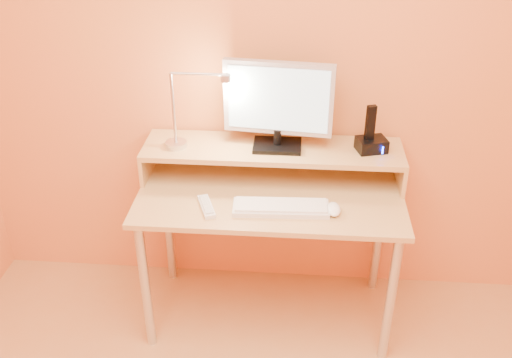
# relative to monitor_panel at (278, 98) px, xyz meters

# --- Properties ---
(wall_back) EXTENTS (3.00, 0.04, 2.50)m
(wall_back) POSITION_rel_monitor_panel_xyz_m (-0.02, 0.16, 0.13)
(wall_back) COLOR #E07544
(wall_back) RESTS_ON floor
(desk_leg_fl) EXTENTS (0.04, 0.04, 0.69)m
(desk_leg_fl) POSITION_rel_monitor_panel_xyz_m (-0.57, -0.41, -0.77)
(desk_leg_fl) COLOR silver
(desk_leg_fl) RESTS_ON floor
(desk_leg_fr) EXTENTS (0.04, 0.04, 0.69)m
(desk_leg_fr) POSITION_rel_monitor_panel_xyz_m (0.53, -0.41, -0.77)
(desk_leg_fr) COLOR silver
(desk_leg_fr) RESTS_ON floor
(desk_leg_bl) EXTENTS (0.04, 0.04, 0.69)m
(desk_leg_bl) POSITION_rel_monitor_panel_xyz_m (-0.57, 0.09, -0.77)
(desk_leg_bl) COLOR silver
(desk_leg_bl) RESTS_ON floor
(desk_leg_br) EXTENTS (0.04, 0.04, 0.69)m
(desk_leg_br) POSITION_rel_monitor_panel_xyz_m (0.53, 0.09, -0.77)
(desk_leg_br) COLOR silver
(desk_leg_br) RESTS_ON floor
(desk_lower) EXTENTS (1.20, 0.60, 0.02)m
(desk_lower) POSITION_rel_monitor_panel_xyz_m (-0.02, -0.16, -0.41)
(desk_lower) COLOR tan
(desk_lower) RESTS_ON floor
(shelf_riser_left) EXTENTS (0.02, 0.30, 0.14)m
(shelf_riser_left) POSITION_rel_monitor_panel_xyz_m (-0.61, -0.01, -0.33)
(shelf_riser_left) COLOR tan
(shelf_riser_left) RESTS_ON desk_lower
(shelf_riser_right) EXTENTS (0.02, 0.30, 0.14)m
(shelf_riser_right) POSITION_rel_monitor_panel_xyz_m (0.57, -0.01, -0.33)
(shelf_riser_right) COLOR tan
(shelf_riser_right) RESTS_ON desk_lower
(desk_shelf) EXTENTS (1.20, 0.30, 0.02)m
(desk_shelf) POSITION_rel_monitor_panel_xyz_m (-0.02, -0.01, -0.25)
(desk_shelf) COLOR tan
(desk_shelf) RESTS_ON desk_lower
(monitor_foot) EXTENTS (0.22, 0.16, 0.02)m
(monitor_foot) POSITION_rel_monitor_panel_xyz_m (0.00, -0.01, -0.23)
(monitor_foot) COLOR black
(monitor_foot) RESTS_ON desk_shelf
(monitor_neck) EXTENTS (0.04, 0.04, 0.07)m
(monitor_neck) POSITION_rel_monitor_panel_xyz_m (0.00, -0.01, -0.19)
(monitor_neck) COLOR black
(monitor_neck) RESTS_ON monitor_foot
(monitor_panel) EXTENTS (0.49, 0.09, 0.33)m
(monitor_panel) POSITION_rel_monitor_panel_xyz_m (0.00, 0.00, 0.00)
(monitor_panel) COLOR #ADADB6
(monitor_panel) RESTS_ON monitor_neck
(monitor_back) EXTENTS (0.44, 0.06, 0.28)m
(monitor_back) POSITION_rel_monitor_panel_xyz_m (0.00, 0.02, 0.00)
(monitor_back) COLOR black
(monitor_back) RESTS_ON monitor_panel
(monitor_screen) EXTENTS (0.44, 0.05, 0.29)m
(monitor_screen) POSITION_rel_monitor_panel_xyz_m (0.00, -0.02, 0.00)
(monitor_screen) COLOR #AEDAED
(monitor_screen) RESTS_ON monitor_panel
(lamp_base) EXTENTS (0.10, 0.10, 0.02)m
(lamp_base) POSITION_rel_monitor_panel_xyz_m (-0.47, -0.04, -0.23)
(lamp_base) COLOR silver
(lamp_base) RESTS_ON desk_shelf
(lamp_post) EXTENTS (0.01, 0.01, 0.33)m
(lamp_post) POSITION_rel_monitor_panel_xyz_m (-0.47, -0.04, -0.05)
(lamp_post) COLOR silver
(lamp_post) RESTS_ON lamp_base
(lamp_arm) EXTENTS (0.24, 0.01, 0.01)m
(lamp_arm) POSITION_rel_monitor_panel_xyz_m (-0.35, -0.04, 0.12)
(lamp_arm) COLOR silver
(lamp_arm) RESTS_ON lamp_post
(lamp_head) EXTENTS (0.04, 0.04, 0.03)m
(lamp_head) POSITION_rel_monitor_panel_xyz_m (-0.23, -0.04, 0.10)
(lamp_head) COLOR silver
(lamp_head) RESTS_ON lamp_arm
(lamp_bulb) EXTENTS (0.03, 0.03, 0.00)m
(lamp_bulb) POSITION_rel_monitor_panel_xyz_m (-0.23, -0.04, 0.09)
(lamp_bulb) COLOR #FFEAC6
(lamp_bulb) RESTS_ON lamp_head
(phone_dock) EXTENTS (0.15, 0.13, 0.06)m
(phone_dock) POSITION_rel_monitor_panel_xyz_m (0.43, -0.01, -0.21)
(phone_dock) COLOR black
(phone_dock) RESTS_ON desk_shelf
(phone_handset) EXTENTS (0.05, 0.04, 0.16)m
(phone_handset) POSITION_rel_monitor_panel_xyz_m (0.41, -0.01, -0.10)
(phone_handset) COLOR black
(phone_handset) RESTS_ON phone_dock
(phone_led) EXTENTS (0.01, 0.00, 0.04)m
(phone_led) POSITION_rel_monitor_panel_xyz_m (0.47, -0.06, -0.21)
(phone_led) COLOR #1F46FF
(phone_led) RESTS_ON phone_dock
(keyboard) EXTENTS (0.42, 0.15, 0.02)m
(keyboard) POSITION_rel_monitor_panel_xyz_m (0.03, -0.29, -0.39)
(keyboard) COLOR silver
(keyboard) RESTS_ON desk_lower
(mouse) EXTENTS (0.06, 0.11, 0.04)m
(mouse) POSITION_rel_monitor_panel_xyz_m (0.26, -0.30, -0.38)
(mouse) COLOR white
(mouse) RESTS_ON desk_lower
(remote_control) EXTENTS (0.10, 0.18, 0.02)m
(remote_control) POSITION_rel_monitor_panel_xyz_m (-0.29, -0.30, -0.39)
(remote_control) COLOR silver
(remote_control) RESTS_ON desk_lower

